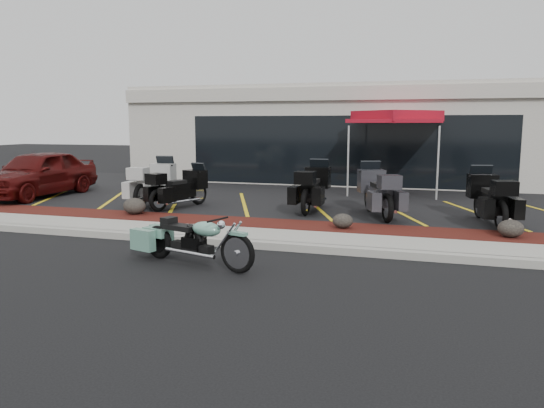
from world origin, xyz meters
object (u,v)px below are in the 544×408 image
(parked_car, at_px, (38,173))
(hero_cruiser, at_px, (237,247))
(touring_white, at_px, (165,178))
(traffic_cone, at_px, (315,190))
(popup_canopy, at_px, (396,118))

(parked_car, bearing_deg, hero_cruiser, -33.37)
(touring_white, xyz_separation_m, traffic_cone, (4.22, 2.37, -0.49))
(touring_white, xyz_separation_m, parked_car, (-4.41, -0.38, 0.06))
(hero_cruiser, relative_size, touring_white, 1.11)
(traffic_cone, distance_m, popup_canopy, 3.72)
(popup_canopy, bearing_deg, touring_white, -154.31)
(touring_white, bearing_deg, traffic_cone, -64.85)
(popup_canopy, bearing_deg, traffic_cone, -152.26)
(hero_cruiser, xyz_separation_m, parked_car, (-9.19, 6.13, 0.44))
(parked_car, height_order, popup_canopy, popup_canopy)
(hero_cruiser, bearing_deg, parked_car, 163.42)
(touring_white, bearing_deg, parked_car, 90.72)
(traffic_cone, height_order, popup_canopy, popup_canopy)
(hero_cruiser, bearing_deg, popup_canopy, 96.91)
(hero_cruiser, xyz_separation_m, traffic_cone, (-0.56, 8.88, -0.11))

